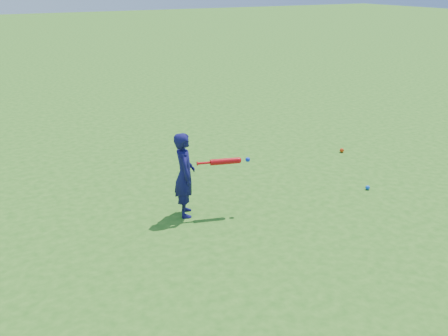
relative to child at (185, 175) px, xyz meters
name	(u,v)px	position (x,y,z in m)	size (l,w,h in m)	color
ground	(206,192)	(0.53, 0.50, -0.54)	(80.00, 80.00, 0.00)	#2A6718
child	(185,175)	(0.00, 0.00, 0.00)	(0.39, 0.26, 1.08)	#120F4A
ground_ball_red	(342,150)	(3.35, 0.93, -0.50)	(0.07, 0.07, 0.07)	red
ground_ball_blue	(368,188)	(2.60, -0.50, -0.51)	(0.06, 0.06, 0.06)	blue
bat_swing	(227,161)	(0.50, -0.18, 0.15)	(0.66, 0.22, 0.08)	red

